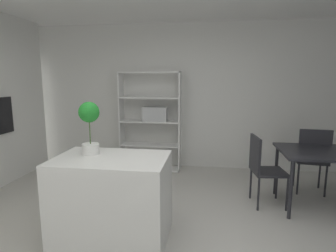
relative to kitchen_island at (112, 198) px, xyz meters
name	(u,v)px	position (x,y,z in m)	size (l,w,h in m)	color
ground_plane	(153,247)	(0.46, -0.13, -0.44)	(9.38, 9.38, 0.00)	beige
back_partition	(181,97)	(0.46, 2.64, 0.91)	(6.82, 0.06, 2.70)	silver
kitchen_island	(112,198)	(0.00, 0.00, 0.00)	(1.16, 0.77, 0.89)	white
potted_plant_on_island	(89,122)	(-0.26, 0.10, 0.79)	(0.22, 0.22, 0.56)	white
open_bookshelf	(152,119)	(-0.05, 2.34, 0.51)	(1.12, 0.31, 1.81)	white
dining_table	(327,157)	(2.51, 1.07, 0.25)	(1.17, 0.88, 0.77)	#232328
dining_chair_island_side	(262,165)	(1.70, 1.06, 0.11)	(0.47, 0.48, 0.94)	#232328
dining_chair_far	(313,155)	(2.49, 1.53, 0.14)	(0.47, 0.46, 0.98)	#232328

